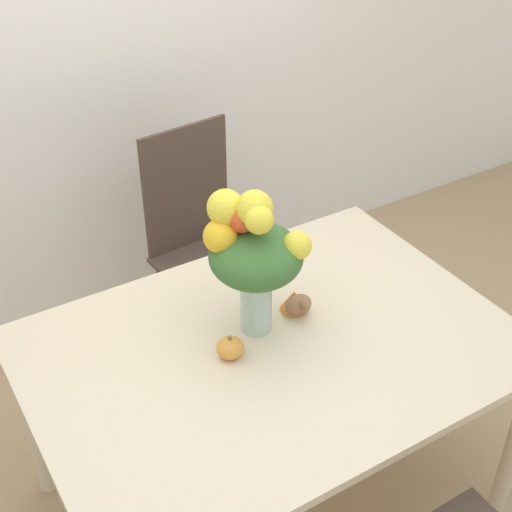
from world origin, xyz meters
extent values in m
plane|color=tan|center=(0.00, 0.00, 0.00)|extent=(12.00, 12.00, 0.00)
cube|color=white|center=(0.00, 1.42, 1.35)|extent=(8.00, 0.06, 2.70)
cube|color=beige|center=(0.00, 0.00, 0.72)|extent=(1.45, 1.03, 0.03)
cylinder|color=beige|center=(-0.66, 0.46, 0.35)|extent=(0.06, 0.06, 0.70)
cylinder|color=beige|center=(0.66, 0.46, 0.35)|extent=(0.06, 0.06, 0.70)
cylinder|color=#B2CCBC|center=(0.00, 0.09, 0.84)|extent=(0.10, 0.10, 0.22)
cylinder|color=silver|center=(0.00, 0.09, 0.78)|extent=(0.09, 0.09, 0.10)
cylinder|color=#38662D|center=(0.02, 0.09, 0.88)|extent=(0.00, 0.01, 0.27)
cylinder|color=#38662D|center=(0.01, 0.11, 0.88)|extent=(0.00, 0.01, 0.27)
cylinder|color=#38662D|center=(-0.02, 0.10, 0.88)|extent=(0.00, 0.01, 0.27)
cylinder|color=#38662D|center=(-0.02, 0.08, 0.88)|extent=(0.00, 0.01, 0.27)
cylinder|color=#38662D|center=(0.01, 0.07, 0.88)|extent=(0.01, 0.01, 0.27)
ellipsoid|color=#38662D|center=(0.00, 0.09, 1.00)|extent=(0.28, 0.28, 0.17)
sphere|color=yellow|center=(-0.09, 0.14, 1.07)|extent=(0.10, 0.10, 0.10)
sphere|color=yellow|center=(-0.06, 0.16, 1.15)|extent=(0.11, 0.11, 0.11)
sphere|color=yellow|center=(0.09, 0.02, 1.05)|extent=(0.09, 0.09, 0.09)
sphere|color=yellow|center=(-0.01, 0.09, 1.17)|extent=(0.10, 0.10, 0.10)
sphere|color=#D64C23|center=(-0.04, 0.18, 1.14)|extent=(0.09, 0.09, 0.09)
sphere|color=yellow|center=(-0.02, 0.05, 1.16)|extent=(0.08, 0.08, 0.08)
sphere|color=#D64C23|center=(-0.03, 0.12, 1.13)|extent=(0.08, 0.08, 0.08)
ellipsoid|color=gold|center=(-0.13, 0.02, 0.76)|extent=(0.08, 0.08, 0.07)
cylinder|color=brown|center=(-0.13, 0.02, 0.80)|extent=(0.01, 0.01, 0.01)
ellipsoid|color=#936642|center=(0.15, 0.08, 0.77)|extent=(0.09, 0.07, 0.07)
cone|color=orange|center=(0.15, 0.11, 0.77)|extent=(0.09, 0.09, 0.07)
sphere|color=#936642|center=(0.15, 0.04, 0.79)|extent=(0.03, 0.03, 0.03)
cube|color=#47382D|center=(0.23, 0.80, 0.45)|extent=(0.46, 0.46, 0.02)
cylinder|color=#47382D|center=(0.08, 0.62, 0.22)|extent=(0.04, 0.04, 0.44)
cylinder|color=#47382D|center=(0.42, 0.65, 0.22)|extent=(0.04, 0.04, 0.44)
cylinder|color=#47382D|center=(0.05, 0.95, 0.22)|extent=(0.04, 0.04, 0.44)
cylinder|color=#47382D|center=(0.39, 0.99, 0.22)|extent=(0.04, 0.04, 0.44)
cube|color=#47382D|center=(0.21, 1.00, 0.73)|extent=(0.40, 0.06, 0.55)
camera|label=1|loc=(-0.88, -1.36, 2.18)|focal=50.00mm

